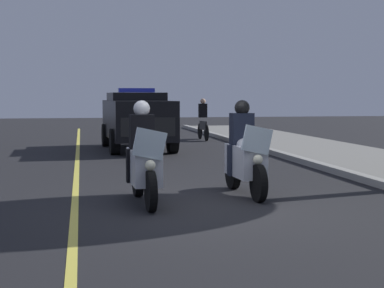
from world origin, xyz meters
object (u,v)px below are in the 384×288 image
(police_suv, at_px, (137,118))
(cyclist_background, at_px, (203,119))
(police_motorcycle_lead_right, at_px, (245,157))
(police_motorcycle_lead_left, at_px, (144,162))

(police_suv, bearing_deg, cyclist_background, 141.70)
(police_motorcycle_lead_right, distance_m, cyclist_background, 13.49)
(police_motorcycle_lead_left, bearing_deg, cyclist_background, 164.46)
(police_motorcycle_lead_left, relative_size, cyclist_background, 1.22)
(police_motorcycle_lead_left, xyz_separation_m, police_suv, (-10.02, 0.82, 0.37))
(police_suv, distance_m, cyclist_background, 4.90)
(police_motorcycle_lead_right, bearing_deg, police_suv, -173.57)
(police_motorcycle_lead_left, distance_m, police_suv, 10.06)
(police_suv, bearing_deg, police_motorcycle_lead_left, -4.68)
(police_motorcycle_lead_right, height_order, cyclist_background, police_motorcycle_lead_right)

